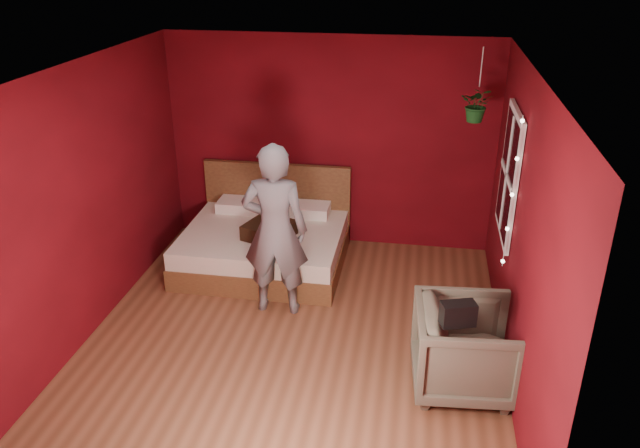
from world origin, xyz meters
The scene contains 10 objects.
floor centered at (0.00, 0.00, 0.00)m, with size 4.50×4.50×0.00m, color brown.
room_walls centered at (0.00, 0.00, 1.68)m, with size 4.04×4.54×2.62m.
window centered at (1.97, 0.90, 1.50)m, with size 0.05×0.97×1.27m.
fairy_lights centered at (1.94, 0.38, 1.50)m, with size 0.04×0.04×1.45m.
bed centered at (-0.65, 1.49, 0.27)m, with size 1.87×1.59×1.03m.
person centered at (-0.28, 0.50, 0.91)m, with size 0.67×0.44×1.83m, color slate.
armchair centered at (1.60, -0.47, 0.39)m, with size 0.84×0.86×0.79m, color #62604D.
handbag centered at (1.49, -0.70, 0.88)m, with size 0.27×0.14×0.20m, color black.
throw_pillow centered at (-0.54, 1.24, 0.55)m, with size 0.48×0.48×0.17m, color #331D11.
hanging_plant centered at (1.66, 1.56, 2.01)m, with size 0.38×0.35×0.77m.
Camera 1 is at (1.10, -5.00, 3.59)m, focal length 35.00 mm.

